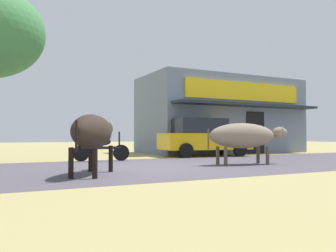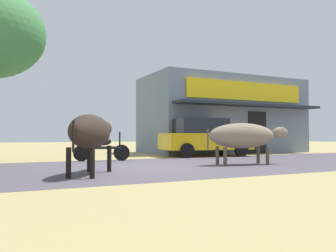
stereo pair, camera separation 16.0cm
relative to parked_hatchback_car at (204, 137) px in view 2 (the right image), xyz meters
name	(u,v)px [view 2 (the right image)]	position (x,y,z in m)	size (l,w,h in m)	color
ground	(141,167)	(-4.39, -3.70, -0.84)	(80.00, 80.00, 0.00)	tan
asphalt_road	(141,167)	(-4.39, -3.70, -0.84)	(72.00, 6.39, 0.00)	#4E4852
storefront_right_club	(223,116)	(2.93, 2.77, 1.15)	(8.57, 5.01, 3.97)	slate
parked_hatchback_car	(204,137)	(0.00, 0.00, 0.00)	(4.03, 2.30, 1.64)	gold
parked_motorcycle	(103,148)	(-4.75, -0.90, -0.38)	(1.94, 0.52, 1.04)	black
cow_near_brown	(92,132)	(-6.11, -4.96, 0.14)	(1.79, 2.52, 1.39)	#2C231D
cow_far_dark	(244,136)	(-1.23, -4.33, 0.05)	(2.81, 1.07, 1.29)	gray
pedestrian_by_shop	(243,134)	(2.90, 1.01, 0.16)	(0.48, 0.61, 1.70)	#3F3F47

